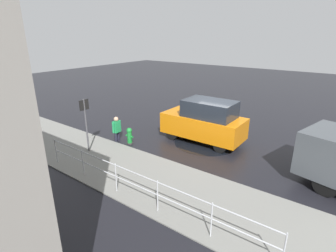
# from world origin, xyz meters

# --- Properties ---
(ground_plane) EXTENTS (60.00, 60.00, 0.00)m
(ground_plane) POSITION_xyz_m (0.00, 0.00, 0.00)
(ground_plane) COLOR black
(kerb_strip) EXTENTS (24.00, 3.20, 0.04)m
(kerb_strip) POSITION_xyz_m (0.00, 4.20, 0.02)
(kerb_strip) COLOR slate
(kerb_strip) RESTS_ON ground
(moving_hatchback) EXTENTS (3.91, 1.72, 2.06)m
(moving_hatchback) POSITION_xyz_m (0.39, -0.10, 1.03)
(moving_hatchback) COLOR orange
(moving_hatchback) RESTS_ON ground
(fire_hydrant) EXTENTS (0.42, 0.31, 0.80)m
(fire_hydrant) POSITION_xyz_m (3.07, 2.29, 0.40)
(fire_hydrant) COLOR #197A2D
(fire_hydrant) RESTS_ON ground
(pedestrian) EXTENTS (0.27, 0.57, 1.22)m
(pedestrian) POSITION_xyz_m (3.84, 2.35, 0.68)
(pedestrian) COLOR #1E8C4C
(pedestrian) RESTS_ON ground
(metal_railing) EXTENTS (8.69, 0.04, 1.05)m
(metal_railing) POSITION_xyz_m (-0.29, 5.44, 0.72)
(metal_railing) COLOR #B7BABF
(metal_railing) RESTS_ON ground
(sign_post) EXTENTS (0.07, 0.44, 2.40)m
(sign_post) POSITION_xyz_m (3.90, 4.01, 1.58)
(sign_post) COLOR #4C4C51
(sign_post) RESTS_ON ground
(puddle_patch) EXTENTS (3.00, 3.00, 0.01)m
(puddle_patch) POSITION_xyz_m (0.22, 0.02, 0.00)
(puddle_patch) COLOR black
(puddle_patch) RESTS_ON ground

